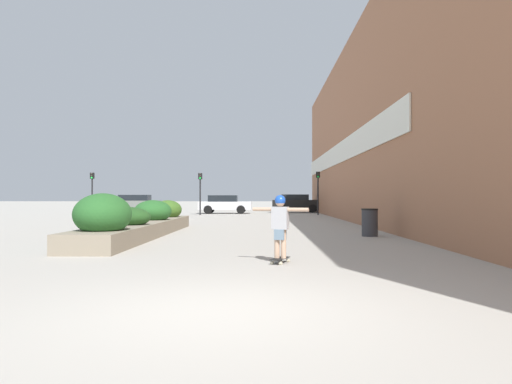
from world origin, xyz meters
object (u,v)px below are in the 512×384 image
(trash_bin, at_px, (370,222))
(car_center_left, at_px, (225,204))
(traffic_light_right, at_px, (318,185))
(traffic_light_left, at_px, (200,186))
(traffic_light_far_left, at_px, (92,186))
(skateboarder, at_px, (280,220))
(car_center_right, at_px, (385,204))
(skateboard, at_px, (280,260))
(car_leftmost, at_px, (133,203))
(car_rightmost, at_px, (296,203))

(trash_bin, height_order, car_center_left, car_center_left)
(car_center_left, xyz_separation_m, traffic_light_right, (7.14, -2.91, 1.42))
(traffic_light_left, height_order, traffic_light_far_left, traffic_light_far_left)
(skateboarder, distance_m, car_center_right, 32.86)
(skateboarder, bearing_deg, skateboard, 104.59)
(skateboard, bearing_deg, car_leftmost, 130.86)
(traffic_light_left, distance_m, traffic_light_far_left, 8.00)
(trash_bin, bearing_deg, car_center_right, 75.24)
(trash_bin, bearing_deg, skateboard, -115.31)
(car_center_left, height_order, car_center_right, car_center_left)
(skateboard, xyz_separation_m, trash_bin, (3.23, 6.84, 0.40))
(skateboarder, relative_size, traffic_light_right, 0.39)
(skateboard, height_order, skateboarder, skateboarder)
(car_rightmost, distance_m, traffic_light_left, 9.81)
(car_center_left, bearing_deg, traffic_light_left, -25.02)
(traffic_light_left, height_order, traffic_light_right, traffic_light_right)
(car_center_right, relative_size, traffic_light_left, 1.29)
(car_rightmost, bearing_deg, skateboarder, -4.29)
(car_leftmost, relative_size, car_center_right, 1.20)
(traffic_light_left, distance_m, traffic_light_right, 8.69)
(skateboard, relative_size, car_center_right, 0.17)
(car_center_right, height_order, traffic_light_left, traffic_light_left)
(car_center_left, bearing_deg, car_rightmost, 116.44)
(car_leftmost, relative_size, car_center_left, 1.15)
(skateboard, bearing_deg, traffic_light_far_left, 137.76)
(skateboarder, relative_size, trash_bin, 1.35)
(car_rightmost, relative_size, traffic_light_right, 1.30)
(car_center_left, distance_m, traffic_light_right, 7.84)
(car_leftmost, xyz_separation_m, car_rightmost, (14.54, -2.04, 0.01))
(skateboarder, distance_m, traffic_light_far_left, 29.61)
(skateboarder, height_order, car_center_left, car_center_left)
(car_center_left, relative_size, car_center_right, 1.04)
(skateboarder, distance_m, traffic_light_left, 27.01)
(trash_bin, relative_size, car_rightmost, 0.22)
(skateboard, relative_size, car_leftmost, 0.14)
(skateboard, distance_m, traffic_light_left, 27.06)
(skateboarder, height_order, car_rightmost, car_rightmost)
(traffic_light_far_left, bearing_deg, car_center_right, 11.99)
(trash_bin, bearing_deg, traffic_light_left, 112.68)
(car_center_left, bearing_deg, trash_bin, 16.20)
(traffic_light_far_left, bearing_deg, traffic_light_left, -0.42)
(skateboard, xyz_separation_m, car_rightmost, (2.46, 32.76, 0.75))
(car_leftmost, bearing_deg, traffic_light_far_left, 173.72)
(traffic_light_left, bearing_deg, car_center_right, 18.37)
(car_leftmost, relative_size, traffic_light_far_left, 1.53)
(car_leftmost, height_order, car_center_right, car_leftmost)
(car_leftmost, distance_m, traffic_light_right, 17.69)
(car_leftmost, distance_m, car_center_left, 9.97)
(traffic_light_right, bearing_deg, skateboard, -97.80)
(car_leftmost, height_order, traffic_light_far_left, traffic_light_far_left)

